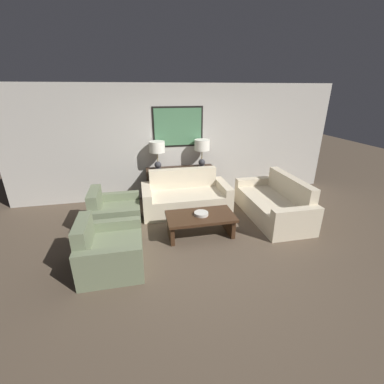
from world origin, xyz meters
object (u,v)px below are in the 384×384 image
(table_lamp_right, at_px, (202,147))
(couch_by_side, at_px, (274,204))
(decorative_bowl, at_px, (201,214))
(armchair_near_back_wall, at_px, (115,215))
(console_table, at_px, (181,183))
(couch_by_back_wall, at_px, (186,198))
(table_lamp_left, at_px, (157,149))
(armchair_near_camera, at_px, (109,251))
(coffee_table, at_px, (200,220))

(table_lamp_right, distance_m, couch_by_side, 2.08)
(decorative_bowl, relative_size, armchair_near_back_wall, 0.26)
(console_table, distance_m, couch_by_back_wall, 0.67)
(armchair_near_back_wall, bearing_deg, table_lamp_right, 30.85)
(console_table, height_order, armchair_near_back_wall, armchair_near_back_wall)
(table_lamp_left, height_order, armchair_near_camera, table_lamp_left)
(coffee_table, relative_size, armchair_near_camera, 1.24)
(armchair_near_back_wall, bearing_deg, table_lamp_left, 51.33)
(console_table, distance_m, armchair_near_camera, 2.83)
(table_lamp_right, bearing_deg, decorative_bowl, -104.14)
(coffee_table, bearing_deg, couch_by_back_wall, 92.99)
(table_lamp_left, distance_m, armchair_near_camera, 2.76)
(couch_by_back_wall, bearing_deg, console_table, 90.00)
(console_table, bearing_deg, table_lamp_right, 0.00)
(couch_by_side, relative_size, armchair_near_back_wall, 1.90)
(table_lamp_right, bearing_deg, couch_by_side, -48.82)
(decorative_bowl, bearing_deg, armchair_near_camera, -158.82)
(console_table, xyz_separation_m, armchair_near_back_wall, (-1.49, -1.20, -0.11))
(table_lamp_left, bearing_deg, table_lamp_right, 0.00)
(armchair_near_back_wall, xyz_separation_m, armchair_near_camera, (0.00, -1.20, 0.00))
(couch_by_back_wall, distance_m, armchair_near_back_wall, 1.58)
(coffee_table, height_order, decorative_bowl, decorative_bowl)
(table_lamp_left, distance_m, couch_by_side, 2.83)
(table_lamp_right, relative_size, couch_by_back_wall, 0.35)
(decorative_bowl, bearing_deg, table_lamp_right, 75.86)
(table_lamp_right, bearing_deg, couch_by_back_wall, -128.34)
(console_table, bearing_deg, decorative_bowl, -87.67)
(table_lamp_left, height_order, table_lamp_right, same)
(couch_by_back_wall, xyz_separation_m, armchair_near_camera, (-1.49, -1.74, -0.01))
(console_table, height_order, decorative_bowl, console_table)
(coffee_table, distance_m, armchair_near_back_wall, 1.66)
(coffee_table, height_order, armchair_near_back_wall, armchair_near_back_wall)
(coffee_table, distance_m, decorative_bowl, 0.13)
(table_lamp_left, xyz_separation_m, table_lamp_right, (1.05, 0.00, 0.00))
(armchair_near_camera, bearing_deg, couch_by_back_wall, 49.41)
(table_lamp_right, height_order, coffee_table, table_lamp_right)
(table_lamp_left, height_order, couch_by_back_wall, table_lamp_left)
(table_lamp_right, xyz_separation_m, armchair_near_back_wall, (-2.01, -1.20, -0.97))
(couch_by_back_wall, bearing_deg, armchair_near_back_wall, -160.12)
(console_table, height_order, coffee_table, console_table)
(table_lamp_right, distance_m, decorative_bowl, 2.02)
(couch_by_side, bearing_deg, coffee_table, -166.34)
(decorative_bowl, relative_size, armchair_near_camera, 0.26)
(armchair_near_back_wall, bearing_deg, coffee_table, -21.18)
(armchair_near_camera, bearing_deg, table_lamp_right, 50.02)
(table_lamp_left, height_order, decorative_bowl, table_lamp_left)
(console_table, relative_size, couch_by_back_wall, 0.86)
(table_lamp_right, distance_m, couch_by_back_wall, 1.28)
(table_lamp_right, xyz_separation_m, armchair_near_camera, (-2.01, -2.40, -0.97))
(couch_by_back_wall, distance_m, decorative_bowl, 1.14)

